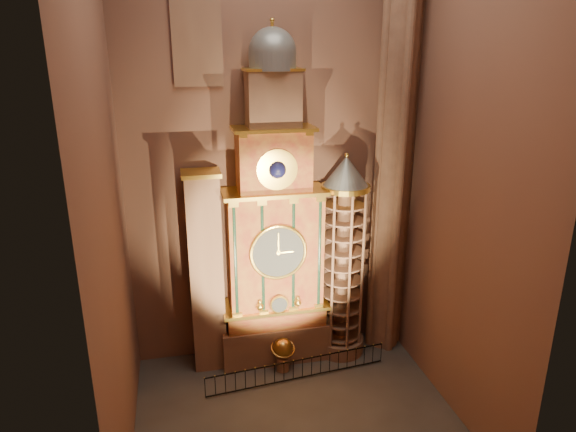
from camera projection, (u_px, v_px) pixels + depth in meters
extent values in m
plane|color=#383330|center=(297.00, 417.00, 22.72)|extent=(14.00, 14.00, 0.00)
plane|color=brown|center=(269.00, 147.00, 24.80)|extent=(22.00, 0.00, 22.00)
plane|color=brown|center=(103.00, 187.00, 17.80)|extent=(0.00, 22.00, 22.00)
plane|color=brown|center=(467.00, 167.00, 20.69)|extent=(0.00, 22.00, 22.00)
cube|color=#8C634C|center=(275.00, 338.00, 27.03)|extent=(5.60, 2.20, 2.00)
cube|color=maroon|center=(275.00, 313.00, 26.56)|extent=(5.00, 2.00, 1.00)
cube|color=yellow|center=(275.00, 304.00, 26.34)|extent=(5.40, 2.30, 0.18)
cube|color=maroon|center=(274.00, 250.00, 25.46)|extent=(4.60, 2.00, 6.00)
cylinder|color=black|center=(235.00, 261.00, 24.24)|extent=(0.32, 0.32, 5.60)
cylinder|color=black|center=(262.00, 258.00, 24.50)|extent=(0.32, 0.32, 5.60)
cylinder|color=black|center=(293.00, 256.00, 24.81)|extent=(0.32, 0.32, 5.60)
cylinder|color=black|center=(319.00, 253.00, 25.08)|extent=(0.32, 0.32, 5.60)
cube|color=yellow|center=(274.00, 191.00, 24.45)|extent=(5.00, 2.25, 0.18)
cylinder|color=#2D3033|center=(278.00, 252.00, 24.43)|extent=(2.60, 0.12, 2.60)
torus|color=yellow|center=(278.00, 253.00, 24.38)|extent=(2.80, 0.16, 2.80)
cylinder|color=yellow|center=(279.00, 304.00, 25.14)|extent=(0.90, 0.10, 0.90)
sphere|color=yellow|center=(260.00, 307.00, 25.00)|extent=(0.36, 0.36, 0.36)
sphere|color=yellow|center=(298.00, 303.00, 25.40)|extent=(0.36, 0.36, 0.36)
cube|color=maroon|center=(273.00, 161.00, 24.03)|extent=(3.40, 1.80, 3.00)
sphere|color=#0B0D39|center=(277.00, 170.00, 23.26)|extent=(0.80, 0.80, 0.80)
cube|color=yellow|center=(273.00, 128.00, 23.50)|extent=(3.80, 2.00, 0.15)
cube|color=#8C634C|center=(273.00, 100.00, 23.15)|extent=(2.40, 1.60, 2.60)
sphere|color=slate|center=(272.00, 52.00, 22.49)|extent=(2.10, 2.10, 2.10)
cylinder|color=yellow|center=(272.00, 30.00, 22.20)|extent=(0.14, 0.14, 0.80)
cube|color=#8C634C|center=(206.00, 275.00, 25.07)|extent=(1.60, 1.40, 10.00)
cube|color=yellow|center=(209.00, 315.00, 25.31)|extent=(1.35, 0.10, 2.10)
cube|color=#482513|center=(209.00, 316.00, 25.26)|extent=(1.05, 0.04, 1.75)
cube|color=yellow|center=(206.00, 267.00, 24.49)|extent=(1.35, 0.10, 2.10)
cube|color=#482513|center=(206.00, 268.00, 24.44)|extent=(1.05, 0.04, 1.75)
cube|color=yellow|center=(203.00, 215.00, 23.67)|extent=(1.35, 0.10, 2.10)
cube|color=#482513|center=(203.00, 216.00, 23.61)|extent=(1.05, 0.04, 1.75)
cube|color=yellow|center=(201.00, 173.00, 23.46)|extent=(1.80, 1.60, 0.20)
cylinder|color=#8C634C|center=(340.00, 343.00, 27.67)|extent=(2.50, 2.50, 0.80)
cylinder|color=#8C634C|center=(343.00, 267.00, 26.25)|extent=(0.70, 0.70, 8.20)
cylinder|color=yellow|center=(345.00, 187.00, 24.92)|extent=(2.40, 2.40, 0.25)
cone|color=slate|center=(346.00, 171.00, 24.67)|extent=(2.30, 2.30, 1.50)
sphere|color=yellow|center=(347.00, 155.00, 24.42)|extent=(0.20, 0.20, 0.20)
cylinder|color=#8C634C|center=(395.00, 145.00, 25.14)|extent=(1.60, 1.60, 22.00)
cylinder|color=#8C634C|center=(410.00, 145.00, 25.30)|extent=(0.44, 0.44, 22.00)
cylinder|color=#8C634C|center=(380.00, 146.00, 24.97)|extent=(0.44, 0.44, 22.00)
cylinder|color=#8C634C|center=(389.00, 143.00, 25.88)|extent=(0.44, 0.44, 22.00)
cylinder|color=#8C634C|center=(402.00, 149.00, 24.40)|extent=(0.44, 0.44, 22.00)
cube|color=navy|center=(196.00, 25.00, 22.35)|extent=(2.00, 0.10, 5.00)
cube|color=#8C634C|center=(196.00, 25.00, 22.30)|extent=(2.20, 0.06, 5.20)
cylinder|color=#8C634C|center=(283.00, 363.00, 25.96)|extent=(0.66, 0.66, 0.77)
sphere|color=#B87E34|center=(283.00, 348.00, 25.68)|extent=(0.99, 0.99, 0.99)
torus|color=#B87E34|center=(283.00, 348.00, 25.68)|extent=(1.39, 1.33, 0.54)
cube|color=black|center=(298.00, 360.00, 24.94)|extent=(9.09, 1.00, 0.05)
cube|color=black|center=(298.00, 378.00, 25.26)|extent=(9.09, 1.00, 0.05)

